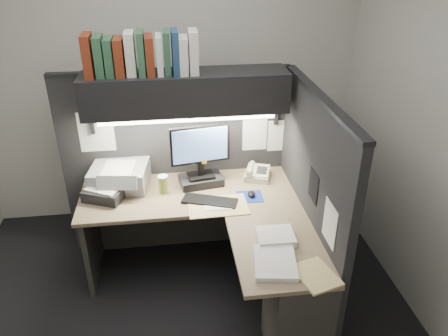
{
  "coord_description": "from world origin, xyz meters",
  "views": [
    {
      "loc": [
        -0.01,
        -2.44,
        2.54
      ],
      "look_at": [
        0.39,
        0.51,
        0.96
      ],
      "focal_mm": 35.0,
      "sensor_mm": 36.0,
      "label": 1
    }
  ],
  "objects_px": {
    "notebook_stack": "(106,193)",
    "coffee_cup": "(163,185)",
    "keyboard": "(210,201)",
    "desk": "(239,263)",
    "overhead_shelf": "(186,92)",
    "telephone": "(258,173)",
    "monitor": "(201,162)",
    "printer": "(120,176)"
  },
  "relations": [
    {
      "from": "keyboard",
      "to": "notebook_stack",
      "type": "bearing_deg",
      "value": -172.16
    },
    {
      "from": "overhead_shelf",
      "to": "telephone",
      "type": "xyz_separation_m",
      "value": [
        0.57,
        -0.03,
        -0.73
      ]
    },
    {
      "from": "telephone",
      "to": "coffee_cup",
      "type": "height_order",
      "value": "coffee_cup"
    },
    {
      "from": "keyboard",
      "to": "printer",
      "type": "distance_m",
      "value": 0.78
    },
    {
      "from": "keyboard",
      "to": "telephone",
      "type": "xyz_separation_m",
      "value": [
        0.44,
        0.33,
        0.03
      ]
    },
    {
      "from": "desk",
      "to": "printer",
      "type": "relative_size",
      "value": 3.83
    },
    {
      "from": "desk",
      "to": "monitor",
      "type": "distance_m",
      "value": 0.87
    },
    {
      "from": "notebook_stack",
      "to": "printer",
      "type": "bearing_deg",
      "value": 60.05
    },
    {
      "from": "telephone",
      "to": "coffee_cup",
      "type": "relative_size",
      "value": 1.53
    },
    {
      "from": "keyboard",
      "to": "telephone",
      "type": "height_order",
      "value": "telephone"
    },
    {
      "from": "coffee_cup",
      "to": "printer",
      "type": "bearing_deg",
      "value": 155.75
    },
    {
      "from": "notebook_stack",
      "to": "coffee_cup",
      "type": "bearing_deg",
      "value": 2.5
    },
    {
      "from": "coffee_cup",
      "to": "keyboard",
      "type": "bearing_deg",
      "value": -29.01
    },
    {
      "from": "overhead_shelf",
      "to": "keyboard",
      "type": "bearing_deg",
      "value": -69.62
    },
    {
      "from": "overhead_shelf",
      "to": "monitor",
      "type": "distance_m",
      "value": 0.58
    },
    {
      "from": "monitor",
      "to": "overhead_shelf",
      "type": "bearing_deg",
      "value": 132.5
    },
    {
      "from": "desk",
      "to": "overhead_shelf",
      "type": "height_order",
      "value": "overhead_shelf"
    },
    {
      "from": "desk",
      "to": "monitor",
      "type": "xyz_separation_m",
      "value": [
        -0.21,
        0.68,
        0.49
      ]
    },
    {
      "from": "overhead_shelf",
      "to": "telephone",
      "type": "bearing_deg",
      "value": -3.3
    },
    {
      "from": "printer",
      "to": "notebook_stack",
      "type": "distance_m",
      "value": 0.21
    },
    {
      "from": "monitor",
      "to": "keyboard",
      "type": "bearing_deg",
      "value": -91.38
    },
    {
      "from": "desk",
      "to": "keyboard",
      "type": "xyz_separation_m",
      "value": [
        -0.17,
        0.39,
        0.3
      ]
    },
    {
      "from": "keyboard",
      "to": "telephone",
      "type": "bearing_deg",
      "value": 56.76
    },
    {
      "from": "overhead_shelf",
      "to": "printer",
      "type": "distance_m",
      "value": 0.88
    },
    {
      "from": "desk",
      "to": "notebook_stack",
      "type": "distance_m",
      "value": 1.17
    },
    {
      "from": "overhead_shelf",
      "to": "notebook_stack",
      "type": "height_order",
      "value": "overhead_shelf"
    },
    {
      "from": "printer",
      "to": "keyboard",
      "type": "bearing_deg",
      "value": -19.11
    },
    {
      "from": "overhead_shelf",
      "to": "coffee_cup",
      "type": "height_order",
      "value": "overhead_shelf"
    },
    {
      "from": "monitor",
      "to": "telephone",
      "type": "xyz_separation_m",
      "value": [
        0.48,
        0.04,
        -0.16
      ]
    },
    {
      "from": "desk",
      "to": "keyboard",
      "type": "relative_size",
      "value": 4.03
    },
    {
      "from": "desk",
      "to": "coffee_cup",
      "type": "distance_m",
      "value": 0.86
    },
    {
      "from": "overhead_shelf",
      "to": "coffee_cup",
      "type": "xyz_separation_m",
      "value": [
        -0.22,
        -0.17,
        -0.7
      ]
    },
    {
      "from": "overhead_shelf",
      "to": "desk",
      "type": "bearing_deg",
      "value": -68.21
    },
    {
      "from": "printer",
      "to": "desk",
      "type": "bearing_deg",
      "value": -33.08
    },
    {
      "from": "telephone",
      "to": "notebook_stack",
      "type": "bearing_deg",
      "value": -153.51
    },
    {
      "from": "desk",
      "to": "overhead_shelf",
      "type": "relative_size",
      "value": 1.1
    },
    {
      "from": "telephone",
      "to": "monitor",
      "type": "bearing_deg",
      "value": -155.98
    },
    {
      "from": "keyboard",
      "to": "notebook_stack",
      "type": "distance_m",
      "value": 0.82
    },
    {
      "from": "monitor",
      "to": "coffee_cup",
      "type": "relative_size",
      "value": 3.72
    },
    {
      "from": "desk",
      "to": "notebook_stack",
      "type": "height_order",
      "value": "notebook_stack"
    },
    {
      "from": "telephone",
      "to": "notebook_stack",
      "type": "distance_m",
      "value": 1.25
    },
    {
      "from": "desk",
      "to": "overhead_shelf",
      "type": "bearing_deg",
      "value": 111.79
    }
  ]
}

